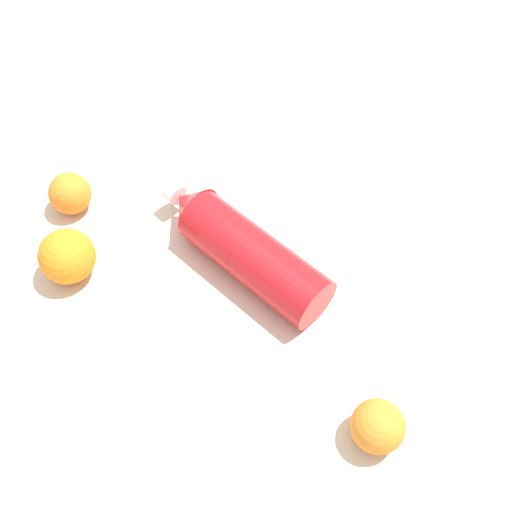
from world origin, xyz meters
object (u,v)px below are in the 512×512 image
orange_2 (67,256)px  orange_1 (70,193)px  orange_0 (378,426)px  water_bottle (244,247)px

orange_2 → orange_1: bearing=-136.6°
orange_0 → orange_1: (-0.05, -0.52, -0.00)m
water_bottle → orange_1: (0.06, -0.26, -0.01)m
water_bottle → orange_1: size_ratio=4.69×
water_bottle → orange_0: (0.11, 0.26, -0.01)m
orange_0 → orange_1: bearing=-95.5°
orange_0 → orange_1: size_ratio=1.03×
orange_1 → orange_2: bearing=43.4°
water_bottle → orange_2: size_ratio=3.79×
water_bottle → orange_1: water_bottle is taller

